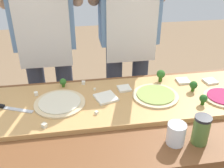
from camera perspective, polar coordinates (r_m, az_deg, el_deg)
prep_table at (r=1.44m, az=2.49°, el=-9.26°), size 1.83×0.79×0.76m
cutting_board at (r=1.45m, az=2.03°, el=-3.62°), size 1.55×0.45×0.03m
chefs_knife at (r=1.49m, az=-22.48°, el=-4.49°), size 0.26×0.12×0.02m
pizza_whole_pesto_green at (r=1.48m, az=9.30°, el=-2.38°), size 0.25×0.25×0.02m
pizza_whole_cheese_artichoke at (r=1.43m, az=-11.11°, el=-3.98°), size 0.27×0.27×0.02m
pizza_whole_beet_magenta at (r=1.57m, az=22.71°, el=-2.63°), size 0.21×0.21×0.02m
pizza_slice_center at (r=1.71m, az=20.27°, el=0.57°), size 0.08×0.08×0.01m
pizza_slice_near_left at (r=1.45m, az=-1.33°, el=-2.92°), size 0.14×0.14×0.01m
pizza_slice_far_left at (r=1.53m, az=2.62°, el=-0.94°), size 0.08×0.08×0.01m
pizza_slice_far_right at (r=1.66m, az=14.95°, el=0.65°), size 0.07×0.07×0.01m
broccoli_floret_front_mid at (r=1.57m, az=17.02°, el=-0.28°), size 0.04×0.04×0.06m
broccoli_floret_front_right at (r=1.46m, az=18.96°, el=-3.02°), size 0.04×0.04×0.06m
broccoli_floret_back_left at (r=1.62m, az=10.40°, el=2.00°), size 0.05×0.05×0.07m
broccoli_floret_center_right at (r=1.57m, az=-10.43°, el=0.41°), size 0.04×0.04×0.05m
cheese_crumble_a at (r=1.33m, az=-3.33°, el=-6.14°), size 0.02×0.02×0.02m
cheese_crumble_b at (r=1.59m, az=-6.13°, el=0.26°), size 0.02×0.02×0.02m
cheese_crumble_c at (r=1.53m, az=-3.72°, el=-1.10°), size 0.01×0.01×0.01m
cheese_crumble_d at (r=1.28m, az=-14.28°, el=-8.57°), size 0.03×0.03×0.02m
cheese_crumble_e at (r=1.53m, az=-15.93°, el=-2.02°), size 0.02×0.02×0.02m
flour_cup at (r=1.21m, az=13.51°, el=-10.54°), size 0.08×0.08×0.10m
sauce_jar at (r=1.23m, az=18.51°, el=-9.30°), size 0.07×0.07×0.14m
cook_left at (r=1.85m, az=-14.25°, el=10.70°), size 0.54×0.39×1.67m
cook_right at (r=1.88m, az=3.63°, el=11.87°), size 0.54×0.39×1.67m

